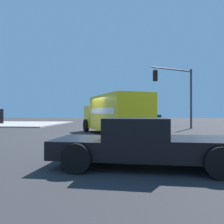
% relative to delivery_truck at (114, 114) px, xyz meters
% --- Properties ---
extents(ground_plane, '(100.00, 100.00, 0.00)m').
position_rel_delivery_truck_xyz_m(ground_plane, '(-0.67, 1.02, -1.41)').
color(ground_plane, '#2B2B2D').
extents(sidewalk_corner_far, '(12.45, 12.45, 0.14)m').
position_rel_delivery_truck_xyz_m(sidewalk_corner_far, '(12.41, 14.10, -1.34)').
color(sidewalk_corner_far, '#9E998E').
rests_on(sidewalk_corner_far, ground).
extents(delivery_truck, '(8.04, 5.59, 2.67)m').
position_rel_delivery_truck_xyz_m(delivery_truck, '(0.00, 0.00, 0.00)').
color(delivery_truck, yellow).
rests_on(delivery_truck, ground).
extents(traffic_light_primary, '(2.72, 4.09, 5.74)m').
position_rel_delivery_truck_xyz_m(traffic_light_primary, '(6.12, -5.57, 2.41)').
color(traffic_light_primary, '#38383D').
rests_on(traffic_light_primary, ground).
extents(pickup_black, '(2.51, 5.31, 1.38)m').
position_rel_delivery_truck_xyz_m(pickup_black, '(-8.88, -1.54, -0.68)').
color(pickup_black, black).
rests_on(pickup_black, ground).
extents(sedan_navy, '(2.33, 4.44, 1.31)m').
position_rel_delivery_truck_xyz_m(sedan_navy, '(8.79, -2.93, -0.78)').
color(sedan_navy, navy).
rests_on(sedan_navy, ground).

